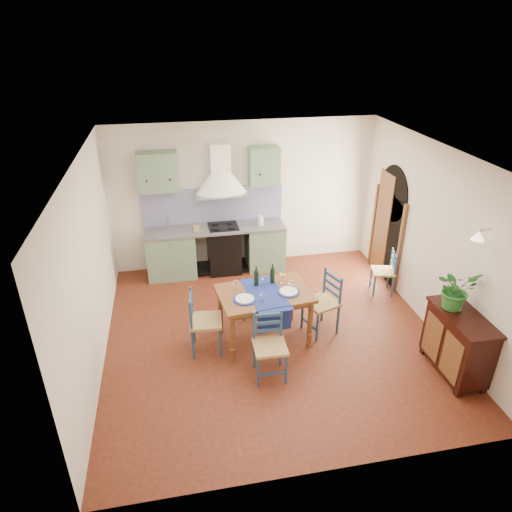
# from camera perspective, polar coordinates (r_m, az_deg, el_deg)

# --- Properties ---
(floor) EXTENTS (5.00, 5.00, 0.00)m
(floor) POSITION_cam_1_polar(r_m,az_deg,el_deg) (7.22, 1.95, -9.66)
(floor) COLOR #421B0E
(floor) RESTS_ON ground
(back_wall) EXTENTS (5.00, 0.96, 2.80)m
(back_wall) POSITION_cam_1_polar(r_m,az_deg,el_deg) (8.61, -4.36, 4.72)
(back_wall) COLOR silver
(back_wall) RESTS_ON ground
(right_wall) EXTENTS (0.26, 5.00, 2.80)m
(right_wall) POSITION_cam_1_polar(r_m,az_deg,el_deg) (7.64, 20.21, 2.38)
(right_wall) COLOR silver
(right_wall) RESTS_ON ground
(left_wall) EXTENTS (0.04, 5.00, 2.80)m
(left_wall) POSITION_cam_1_polar(r_m,az_deg,el_deg) (6.45, -20.08, -1.62)
(left_wall) COLOR silver
(left_wall) RESTS_ON ground
(ceiling) EXTENTS (5.00, 5.00, 0.01)m
(ceiling) POSITION_cam_1_polar(r_m,az_deg,el_deg) (5.98, 2.37, 12.40)
(ceiling) COLOR white
(ceiling) RESTS_ON back_wall
(dining_table) EXTENTS (1.41, 1.09, 1.16)m
(dining_table) POSITION_cam_1_polar(r_m,az_deg,el_deg) (6.68, 1.10, -5.28)
(dining_table) COLOR brown
(dining_table) RESTS_ON ground
(chair_near) EXTENTS (0.45, 0.45, 0.93)m
(chair_near) POSITION_cam_1_polar(r_m,az_deg,el_deg) (6.20, 1.70, -11.14)
(chair_near) COLOR navy
(chair_near) RESTS_ON ground
(chair_far) EXTENTS (0.43, 0.43, 0.80)m
(chair_far) POSITION_cam_1_polar(r_m,az_deg,el_deg) (7.42, -0.68, -4.69)
(chair_far) COLOR navy
(chair_far) RESTS_ON ground
(chair_left) EXTENTS (0.49, 0.49, 0.97)m
(chair_left) POSITION_cam_1_polar(r_m,az_deg,el_deg) (6.65, -6.59, -8.15)
(chair_left) COLOR navy
(chair_left) RESTS_ON ground
(chair_right) EXTENTS (0.58, 0.58, 0.98)m
(chair_right) POSITION_cam_1_polar(r_m,az_deg,el_deg) (7.09, 8.34, -5.78)
(chair_right) COLOR navy
(chair_right) RESTS_ON ground
(chair_spare) EXTENTS (0.45, 0.45, 0.80)m
(chair_spare) POSITION_cam_1_polar(r_m,az_deg,el_deg) (8.35, 15.79, -1.89)
(chair_spare) COLOR navy
(chair_spare) RESTS_ON ground
(sideboard) EXTENTS (0.50, 1.05, 0.94)m
(sideboard) POSITION_cam_1_polar(r_m,az_deg,el_deg) (6.79, 23.89, -9.77)
(sideboard) COLOR black
(sideboard) RESTS_ON ground
(potted_plant) EXTENTS (0.57, 0.51, 0.57)m
(potted_plant) POSITION_cam_1_polar(r_m,az_deg,el_deg) (6.53, 23.73, -3.81)
(potted_plant) COLOR #276B28
(potted_plant) RESTS_ON sideboard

